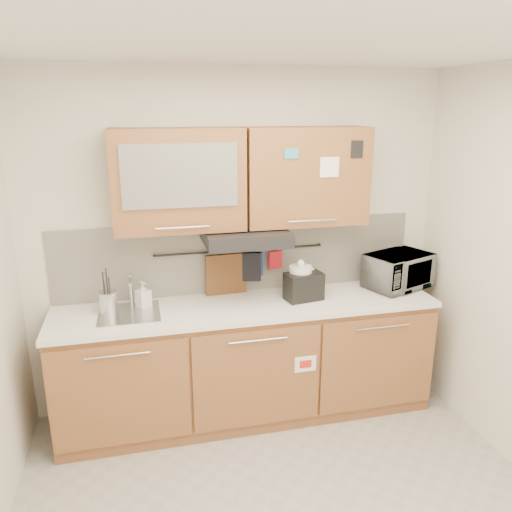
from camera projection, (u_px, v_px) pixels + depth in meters
ceiling at (308, 35)px, 2.09m from camera, size 3.20×3.20×0.00m
wall_back at (239, 244)px, 3.86m from camera, size 3.20×0.00×3.20m
base_cabinet at (248, 366)px, 3.82m from camera, size 2.80×0.64×0.88m
countertop at (248, 307)px, 3.68m from camera, size 2.82×0.62×0.04m
backsplash at (239, 256)px, 3.87m from camera, size 2.80×0.02×0.56m
upper_cabinets at (242, 178)px, 3.54m from camera, size 1.82×0.37×0.70m
range_hood at (246, 236)px, 3.59m from camera, size 0.60×0.46×0.10m
sink at (129, 313)px, 3.50m from camera, size 0.42×0.40×0.26m
utensil_rail at (240, 250)px, 3.82m from camera, size 1.30×0.02×0.02m
utensil_crock at (108, 302)px, 3.48m from camera, size 0.15×0.15×0.33m
kettle at (300, 283)px, 3.76m from camera, size 0.23×0.22×0.30m
toaster at (304, 286)px, 3.74m from camera, size 0.30×0.21×0.21m
microwave at (398, 271)px, 3.99m from camera, size 0.59×0.50×0.28m
soap_bottle at (143, 295)px, 3.58m from camera, size 0.12×0.12×0.20m
cutting_board at (226, 279)px, 3.84m from camera, size 0.32×0.05×0.40m
oven_mitt at (256, 264)px, 3.87m from camera, size 0.11×0.06×0.18m
dark_pouch at (252, 267)px, 3.86m from camera, size 0.15×0.07×0.23m
pot_holder at (275, 260)px, 3.89m from camera, size 0.12×0.05×0.14m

